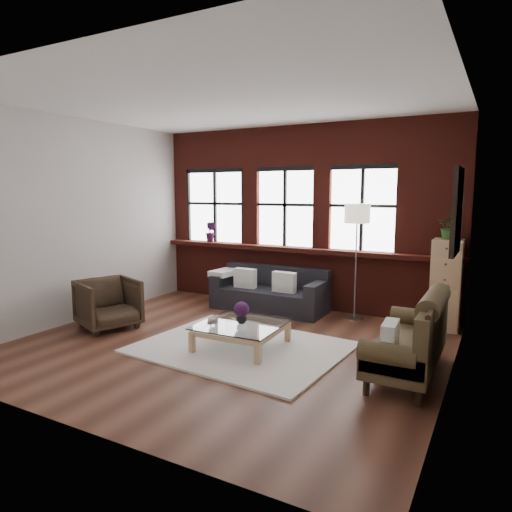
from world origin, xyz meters
The scene contains 26 objects.
floor centered at (0.00, 0.00, 0.00)m, with size 5.50×5.50×0.00m, color #4C281C.
ceiling centered at (0.00, 0.00, 3.20)m, with size 5.50×5.50×0.00m, color white.
wall_back centered at (0.00, 2.50, 1.60)m, with size 5.50×5.50×0.00m, color beige.
wall_front centered at (0.00, -2.50, 1.60)m, with size 5.50×5.50×0.00m, color beige.
wall_left centered at (-2.75, 0.00, 1.60)m, with size 5.00×5.00×0.00m, color beige.
wall_right centered at (2.75, 0.00, 1.60)m, with size 5.00×5.00×0.00m, color beige.
brick_backwall centered at (0.00, 2.44, 1.60)m, with size 5.50×0.12×3.20m, color maroon, non-canonical shape.
sill_ledge centered at (0.00, 2.35, 1.04)m, with size 5.50×0.30×0.08m, color maroon.
window_left centered at (-1.80, 2.45, 1.75)m, with size 1.38×0.10×1.50m, color black, non-canonical shape.
window_mid centered at (-0.30, 2.45, 1.75)m, with size 1.38×0.10×1.50m, color black, non-canonical shape.
window_right centered at (1.10, 2.45, 1.75)m, with size 1.38×0.10×1.50m, color black, non-canonical shape.
wall_poster centered at (2.72, 0.30, 1.85)m, with size 0.05×0.74×0.94m, color black, non-canonical shape.
shag_rug centered at (0.22, -0.03, 0.01)m, with size 2.59×2.04×0.03m, color white.
dark_sofa centered at (-0.34, 1.90, 0.36)m, with size 1.99×0.80×0.72m, color black, non-canonical shape.
pillow_a centered at (-0.77, 1.80, 0.55)m, with size 0.40×0.14×0.34m, color white.
pillow_b centered at (-0.01, 1.80, 0.55)m, with size 0.40×0.14×0.34m, color white.
vintage_settee centered at (2.30, 0.10, 0.46)m, with size 0.76×1.71×0.91m, color #44371F, non-canonical shape.
pillow_settee centered at (2.22, -0.42, 0.57)m, with size 0.14×0.38×0.34m, color white.
armchair centered at (-2.01, -0.20, 0.38)m, with size 0.80×0.83×0.75m, color #2F2217.
coffee_table centered at (0.22, -0.03, 0.17)m, with size 1.05×1.05×0.36m, color tan, non-canonical shape.
vase centered at (0.22, -0.03, 0.42)m, with size 0.14×0.14×0.15m, color #B2B2B2.
flowers centered at (0.22, -0.03, 0.53)m, with size 0.20×0.20×0.20m, color #411847.
drawer_chest centered at (2.48, 2.16, 0.68)m, with size 0.42×0.42×1.36m, color tan.
potted_plant_top centered at (2.48, 2.16, 1.55)m, with size 0.33×0.29×0.37m, color #2D5923.
floor_lamp centered at (1.12, 2.08, 1.01)m, with size 0.40×0.40×2.02m, color #A5A5A8, non-canonical shape.
sill_plant centered at (-1.84, 2.32, 1.28)m, with size 0.22×0.18×0.40m, color #411847.
Camera 1 is at (3.17, -5.04, 2.06)m, focal length 32.00 mm.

